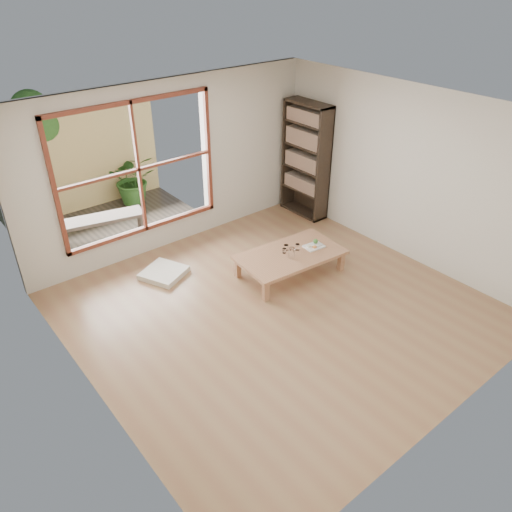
{
  "coord_description": "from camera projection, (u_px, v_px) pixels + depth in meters",
  "views": [
    {
      "loc": [
        -3.6,
        -4.0,
        4.09
      ],
      "look_at": [
        0.08,
        0.53,
        0.55
      ],
      "focal_mm": 35.0,
      "sensor_mm": 36.0,
      "label": 1
    }
  ],
  "objects": [
    {
      "name": "ground",
      "position": [
        276.0,
        308.0,
        6.72
      ],
      "size": [
        5.0,
        5.0,
        0.0
      ],
      "primitive_type": "plane",
      "color": "#9A754D",
      "rests_on": "ground"
    },
    {
      "name": "low_table",
      "position": [
        290.0,
        256.0,
        7.31
      ],
      "size": [
        1.61,
        1.0,
        0.34
      ],
      "rotation": [
        0.0,
        0.0,
        -0.09
      ],
      "color": "#B47C57",
      "rests_on": "ground"
    },
    {
      "name": "floor_cushion",
      "position": [
        164.0,
        273.0,
        7.39
      ],
      "size": [
        0.75,
        0.75,
        0.08
      ],
      "primitive_type": "cube",
      "rotation": [
        0.0,
        0.0,
        0.43
      ],
      "color": "beige",
      "rests_on": "ground"
    },
    {
      "name": "bookshelf",
      "position": [
        306.0,
        160.0,
        8.71
      ],
      "size": [
        0.32,
        0.9,
        2.01
      ],
      "primitive_type": "cube",
      "color": "#32251B",
      "rests_on": "ground"
    },
    {
      "name": "glass_tall",
      "position": [
        292.0,
        253.0,
        7.15
      ],
      "size": [
        0.09,
        0.09,
        0.16
      ],
      "primitive_type": "cylinder",
      "color": "silver",
      "rests_on": "low_table"
    },
    {
      "name": "glass_mid",
      "position": [
        297.0,
        247.0,
        7.36
      ],
      "size": [
        0.07,
        0.07,
        0.09
      ],
      "primitive_type": "cylinder",
      "color": "silver",
      "rests_on": "low_table"
    },
    {
      "name": "glass_short",
      "position": [
        286.0,
        248.0,
        7.35
      ],
      "size": [
        0.07,
        0.07,
        0.09
      ],
      "primitive_type": "cylinder",
      "color": "silver",
      "rests_on": "low_table"
    },
    {
      "name": "glass_small",
      "position": [
        284.0,
        251.0,
        7.29
      ],
      "size": [
        0.06,
        0.06,
        0.07
      ],
      "primitive_type": "cylinder",
      "color": "silver",
      "rests_on": "low_table"
    },
    {
      "name": "food_tray",
      "position": [
        314.0,
        245.0,
        7.46
      ],
      "size": [
        0.31,
        0.24,
        0.09
      ],
      "rotation": [
        0.0,
        0.0,
        -0.12
      ],
      "color": "white",
      "rests_on": "low_table"
    },
    {
      "name": "deck",
      "position": [
        117.0,
        226.0,
        8.75
      ],
      "size": [
        2.8,
        2.0,
        0.05
      ],
      "primitive_type": "cube",
      "color": "#342D25",
      "rests_on": "ground"
    },
    {
      "name": "garden_bench",
      "position": [
        102.0,
        220.0,
        8.09
      ],
      "size": [
        1.39,
        0.68,
        0.42
      ],
      "rotation": [
        0.0,
        0.0,
        -0.23
      ],
      "color": "#32251B",
      "rests_on": "deck"
    },
    {
      "name": "bamboo_fence",
      "position": [
        85.0,
        161.0,
        8.95
      ],
      "size": [
        2.8,
        0.06,
        1.8
      ],
      "primitive_type": "cube",
      "color": "#DABC70",
      "rests_on": "ground"
    },
    {
      "name": "shrub_right",
      "position": [
        133.0,
        179.0,
        9.29
      ],
      "size": [
        1.05,
        0.98,
        0.96
      ],
      "primitive_type": "imported",
      "rotation": [
        0.0,
        0.0,
        -0.32
      ],
      "color": "#2B561F",
      "rests_on": "deck"
    },
    {
      "name": "shrub_left",
      "position": [
        43.0,
        203.0,
        8.49
      ],
      "size": [
        0.52,
        0.43,
        0.87
      ],
      "primitive_type": "imported",
      "rotation": [
        0.0,
        0.0,
        -0.11
      ],
      "color": "#2B561F",
      "rests_on": "deck"
    },
    {
      "name": "garden_tree",
      "position": [
        32.0,
        124.0,
        8.41
      ],
      "size": [
        1.04,
        0.85,
        2.22
      ],
      "color": "#4C3D2D",
      "rests_on": "ground"
    }
  ]
}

